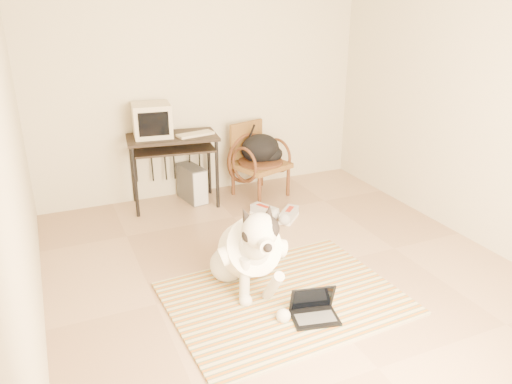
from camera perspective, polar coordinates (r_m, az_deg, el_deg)
floor at (r=4.49m, az=3.59°, el=-9.29°), size 4.50×4.50×0.00m
wall_back at (r=6.01m, az=-6.14°, el=12.39°), size 4.50×0.00×4.50m
wall_left at (r=3.54m, az=-26.07°, el=3.78°), size 0.00×4.50×4.50m
wall_right at (r=5.19m, az=24.29°, el=9.16°), size 0.00×4.50×4.50m
rug at (r=4.14m, az=3.29°, el=-12.02°), size 1.89×1.48×0.02m
dog at (r=4.10m, az=-0.79°, el=-6.81°), size 0.58×1.23×0.88m
laptop at (r=3.91m, az=6.64°, el=-13.23°), size 0.39×0.32×0.24m
computer_desk at (r=5.72m, az=-9.47°, el=5.21°), size 1.06×0.68×0.83m
crt_monitor at (r=5.67m, az=-11.82°, el=8.04°), size 0.45×0.43×0.36m
desk_keyboard at (r=5.67m, az=-6.94°, el=6.57°), size 0.44×0.23×0.03m
pc_tower at (r=5.98m, az=-7.32°, el=0.97°), size 0.27×0.48×0.42m
rattan_chair at (r=6.05m, az=0.19°, el=3.68°), size 0.72×0.71×0.87m
backpack at (r=6.04m, az=0.70°, el=4.88°), size 0.50×0.39×0.35m
sneaker_left at (r=5.57m, az=0.98°, el=-2.23°), size 0.26×0.35×0.11m
sneaker_right at (r=5.49m, az=3.79°, el=-2.64°), size 0.33×0.33×0.12m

